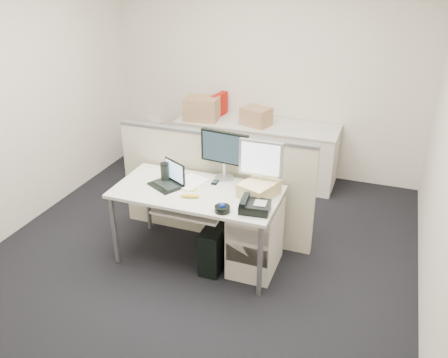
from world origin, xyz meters
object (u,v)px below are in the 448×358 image
at_px(monitor_main, 225,156).
at_px(desk_phone, 255,207).
at_px(laptop, 165,175).
at_px(desk, 197,197).

height_order(monitor_main, desk_phone, monitor_main).
bearing_deg(monitor_main, laptop, -136.61).
bearing_deg(desk_phone, monitor_main, 126.14).
xyz_separation_m(desk, desk_phone, (0.60, -0.18, 0.10)).
bearing_deg(desk_phone, desk, 157.45).
bearing_deg(laptop, desk_phone, 18.88).
bearing_deg(desk, monitor_main, 64.89).
height_order(desk, laptop, laptop).
height_order(laptop, desk_phone, laptop).
bearing_deg(desk_phone, laptop, 164.07).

